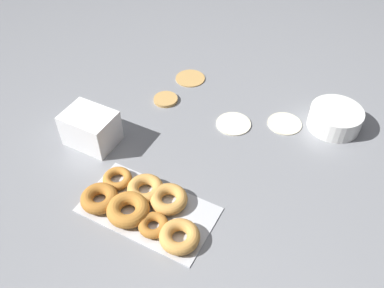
{
  "coord_description": "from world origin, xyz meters",
  "views": [
    {
      "loc": [
        0.42,
        -0.92,
        0.94
      ],
      "look_at": [
        -0.0,
        -0.13,
        0.04
      ],
      "focal_mm": 38.0,
      "sensor_mm": 36.0,
      "label": 1
    }
  ],
  "objects": [
    {
      "name": "donut_tray",
      "position": [
        -0.02,
        -0.39,
        0.02
      ],
      "size": [
        0.37,
        0.21,
        0.05
      ],
      "color": "silver",
      "rests_on": "ground_plane"
    },
    {
      "name": "pancake_2",
      "position": [
        -0.21,
        0.06,
        0.01
      ],
      "size": [
        0.09,
        0.09,
        0.01
      ],
      "primitive_type": "cylinder",
      "color": "tan",
      "rests_on": "ground_plane"
    },
    {
      "name": "pancake_0",
      "position": [
        0.21,
        0.14,
        0.0
      ],
      "size": [
        0.12,
        0.12,
        0.01
      ],
      "primitive_type": "cylinder",
      "color": "beige",
      "rests_on": "ground_plane"
    },
    {
      "name": "container_stack",
      "position": [
        -0.32,
        -0.23,
        0.06
      ],
      "size": [
        0.16,
        0.12,
        0.11
      ],
      "color": "white",
      "rests_on": "ground_plane"
    },
    {
      "name": "pancake_1",
      "position": [
        0.06,
        0.06,
        0.0
      ],
      "size": [
        0.12,
        0.12,
        0.01
      ],
      "primitive_type": "cylinder",
      "color": "silver",
      "rests_on": "ground_plane"
    },
    {
      "name": "ground_plane",
      "position": [
        0.0,
        0.0,
        0.0
      ],
      "size": [
        3.0,
        3.0,
        0.0
      ],
      "primitive_type": "plane",
      "color": "gray"
    },
    {
      "name": "batter_bowl",
      "position": [
        0.36,
        0.21,
        0.03
      ],
      "size": [
        0.18,
        0.18,
        0.07
      ],
      "color": "white",
      "rests_on": "ground_plane"
    },
    {
      "name": "pancake_3",
      "position": [
        -0.2,
        0.22,
        0.0
      ],
      "size": [
        0.11,
        0.11,
        0.01
      ],
      "primitive_type": "cylinder",
      "color": "tan",
      "rests_on": "ground_plane"
    }
  ]
}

